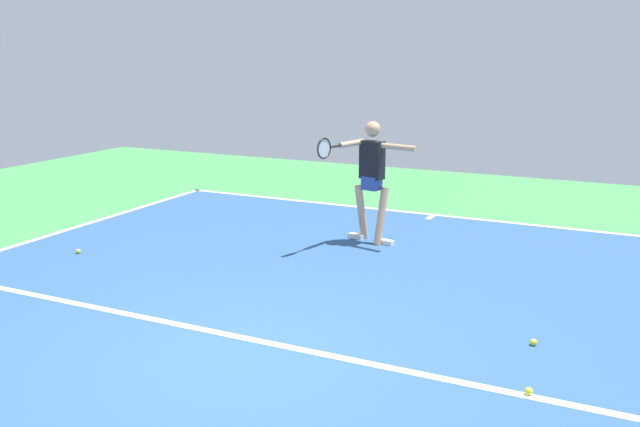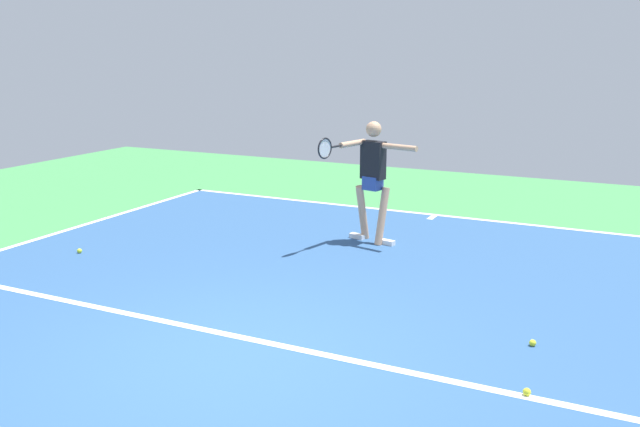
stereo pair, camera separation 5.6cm
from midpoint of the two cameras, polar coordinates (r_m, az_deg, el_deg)
name	(u,v)px [view 2 (the right image)]	position (r m, az deg, el deg)	size (l,w,h in m)	color
ground_plane	(237,359)	(6.53, -6.63, -11.81)	(21.25, 21.25, 0.00)	#428E4C
court_surface	(237,358)	(6.53, -6.63, -11.79)	(9.94, 12.67, 0.00)	#2D5484
court_line_baseline_near	(435,215)	(12.02, 9.63, -0.11)	(9.94, 0.10, 0.01)	white
court_line_service	(261,341)	(6.86, -4.69, -10.46)	(7.46, 0.10, 0.01)	white
court_line_centre_mark	(432,217)	(11.83, 9.36, -0.31)	(0.10, 0.30, 0.01)	white
tennis_player	(372,173)	(10.00, 4.46, 3.33)	(1.12, 1.18, 1.79)	tan
tennis_ball_centre_court	(527,392)	(6.11, 16.95, -13.89)	(0.07, 0.07, 0.07)	yellow
tennis_ball_far_corner	(533,343)	(7.04, 17.35, -10.15)	(0.07, 0.07, 0.07)	yellow
tennis_ball_near_player	(79,251)	(10.20, -19.07, -2.93)	(0.07, 0.07, 0.07)	#CCE033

